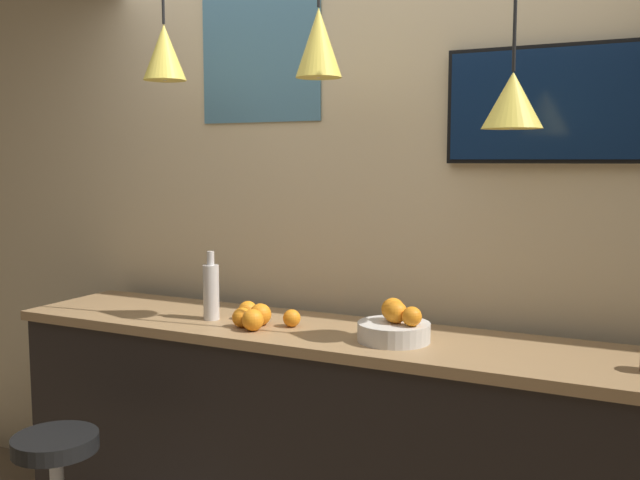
{
  "coord_description": "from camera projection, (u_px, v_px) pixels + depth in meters",
  "views": [
    {
      "loc": [
        1.21,
        -1.88,
        1.69
      ],
      "look_at": [
        0.0,
        0.56,
        1.38
      ],
      "focal_mm": 40.0,
      "sensor_mm": 36.0,
      "label": 1
    }
  ],
  "objects": [
    {
      "name": "back_wall",
      "position": [
        360.0,
        216.0,
        3.08
      ],
      "size": [
        8.0,
        0.06,
        2.9
      ],
      "color": "beige",
      "rests_on": "ground_plane"
    },
    {
      "name": "fruit_bowl",
      "position": [
        395.0,
        325.0,
        2.58
      ],
      "size": [
        0.27,
        0.27,
        0.15
      ],
      "color": "beige",
      "rests_on": "service_counter"
    },
    {
      "name": "wall_poster",
      "position": [
        260.0,
        56.0,
        3.17
      ],
      "size": [
        0.61,
        0.01,
        0.58
      ],
      "color": "teal"
    },
    {
      "name": "service_counter",
      "position": [
        320.0,
        456.0,
        2.83
      ],
      "size": [
        2.65,
        0.56,
        1.03
      ],
      "color": "black",
      "rests_on": "ground_plane"
    },
    {
      "name": "orange_pile",
      "position": [
        258.0,
        316.0,
        2.83
      ],
      "size": [
        0.3,
        0.24,
        0.09
      ],
      "color": "orange",
      "rests_on": "service_counter"
    },
    {
      "name": "pendant_lamp_right",
      "position": [
        513.0,
        98.0,
        2.35
      ],
      "size": [
        0.2,
        0.2,
        1.01
      ],
      "color": "black"
    },
    {
      "name": "pendant_lamp_middle",
      "position": [
        319.0,
        42.0,
        2.64
      ],
      "size": [
        0.17,
        0.17,
        0.81
      ],
      "color": "black"
    },
    {
      "name": "mounted_tv",
      "position": [
        552.0,
        104.0,
        2.63
      ],
      "size": [
        0.78,
        0.04,
        0.44
      ],
      "color": "black"
    },
    {
      "name": "juice_bottle",
      "position": [
        211.0,
        291.0,
        2.93
      ],
      "size": [
        0.07,
        0.07,
        0.28
      ],
      "color": "silver",
      "rests_on": "service_counter"
    },
    {
      "name": "pendant_lamp_left",
      "position": [
        164.0,
        51.0,
        2.96
      ],
      "size": [
        0.18,
        0.18,
        0.78
      ],
      "color": "black"
    }
  ]
}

